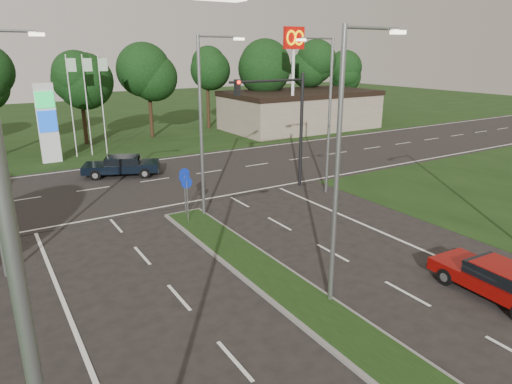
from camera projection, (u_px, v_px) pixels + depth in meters
verge_far at (59, 122)px, 55.09m from camera, size 160.00×50.00×0.02m
cross_road at (140, 182)px, 29.88m from camera, size 160.00×12.00×0.02m
median_kerb at (353, 338)px, 13.60m from camera, size 2.00×26.00×0.12m
commercial_building at (300, 110)px, 50.06m from camera, size 16.00×9.00×4.00m
streetlight_median_near at (343, 157)px, 14.23m from camera, size 2.53×0.22×9.00m
streetlight_median_far at (204, 118)px, 22.37m from camera, size 2.53×0.22×9.00m
streetlight_left_near at (56, 373)px, 4.70m from camera, size 2.53×0.22×9.00m
streetlight_right_far at (327, 108)px, 26.27m from camera, size 2.53×0.22×9.00m
traffic_signal at (284, 114)px, 27.22m from camera, size 5.10×0.42×7.00m
median_signs at (185, 185)px, 23.19m from camera, size 1.16×1.76×2.38m
gas_pylon at (50, 121)px, 34.39m from camera, size 5.80×1.26×8.00m
mcdonalds_sign at (294, 54)px, 43.01m from camera, size 2.20×0.47×10.40m
treeline_far at (79, 67)px, 40.86m from camera, size 6.00×6.00×9.90m
red_sedan at (498, 280)px, 15.81m from camera, size 2.02×4.55×1.23m
navy_sedan at (122, 165)px, 31.22m from camera, size 5.40×3.81×1.37m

